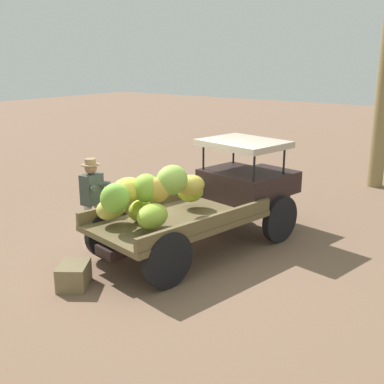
{
  "coord_description": "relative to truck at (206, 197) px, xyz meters",
  "views": [
    {
      "loc": [
        -6.24,
        -5.07,
        3.43
      ],
      "look_at": [
        0.38,
        -0.27,
        1.13
      ],
      "focal_mm": 44.95,
      "sensor_mm": 36.0,
      "label": 1
    }
  ],
  "objects": [
    {
      "name": "ground_plane",
      "position": [
        -0.76,
        0.32,
        -0.95
      ],
      "size": [
        60.0,
        60.0,
        0.0
      ],
      "primitive_type": "plane",
      "color": "#81614B"
    },
    {
      "name": "truck",
      "position": [
        0.0,
        0.0,
        0.0
      ],
      "size": [
        4.63,
        2.43,
        1.89
      ],
      "rotation": [
        0.0,
        0.0,
        -0.19
      ],
      "color": "black",
      "rests_on": "ground"
    },
    {
      "name": "farmer",
      "position": [
        -1.24,
        1.68,
        0.01
      ],
      "size": [
        0.53,
        0.47,
        1.67
      ],
      "rotation": [
        0.0,
        0.0,
        -1.49
      ],
      "color": "#BBAEAC",
      "rests_on": "ground"
    },
    {
      "name": "wooden_crate",
      "position": [
        -2.59,
        0.7,
        -0.76
      ],
      "size": [
        0.71,
        0.67,
        0.37
      ],
      "primitive_type": "cube",
      "rotation": [
        0.0,
        0.0,
        0.6
      ],
      "color": "olive",
      "rests_on": "ground"
    }
  ]
}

